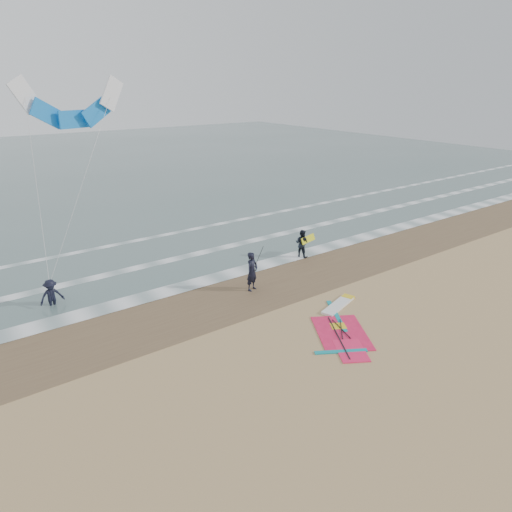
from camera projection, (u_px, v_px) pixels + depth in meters
ground at (343, 337)px, 18.81m from camera, size 120.00×120.00×0.00m
sea_water at (54, 168)px, 55.14m from camera, size 120.00×80.00×0.02m
wet_sand_band at (258, 287)px, 23.35m from camera, size 120.00×5.00×0.01m
foam_waterline at (214, 260)px, 26.71m from camera, size 120.00×9.15×0.02m
windsurf_rig at (342, 325)px, 19.66m from camera, size 4.90×4.64×0.12m
person_standing at (252, 271)px, 22.68m from camera, size 0.85×0.70×2.00m
person_walking at (302, 243)px, 27.06m from camera, size 0.91×1.00×1.69m
person_wading at (51, 290)px, 21.09m from camera, size 1.12×0.68×1.68m
held_pole at (257, 261)px, 22.67m from camera, size 0.17×0.86×1.82m
carried_kiteboard at (308, 239)px, 27.12m from camera, size 1.30×0.51×0.39m
surf_kite at (72, 107)px, 23.25m from camera, size 6.13×4.58×9.08m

